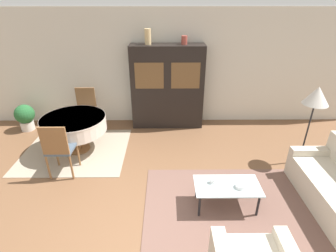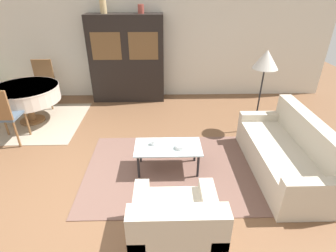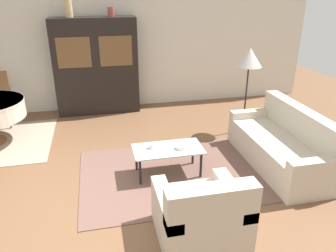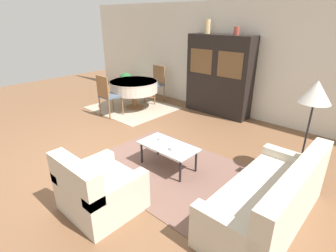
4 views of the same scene
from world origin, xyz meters
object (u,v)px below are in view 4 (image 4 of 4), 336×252
object	(u,v)px
dining_chair_near	(107,93)
potted_plant	(126,81)
floor_lamp	(315,95)
cup	(161,138)
armchair	(98,190)
coffee_table	(168,148)
dining_chair_far	(156,81)
couch	(270,200)
vase_tall	(208,26)
dining_table	(134,87)
bowl	(174,148)
vase_short	(237,31)
display_cabinet	(219,76)

from	to	relation	value
dining_chair_near	potted_plant	size ratio (longest dim) A/B	1.62
floor_lamp	cup	bearing A→B (deg)	-149.63
armchair	coffee_table	bearing A→B (deg)	91.95
dining_chair_far	floor_lamp	xyz separation A→B (m)	(4.46, -1.34, 0.73)
armchair	coffee_table	size ratio (longest dim) A/B	0.91
couch	cup	distance (m)	1.97
floor_lamp	vase_tall	world-z (taller)	vase_tall
floor_lamp	vase_tall	bearing A→B (deg)	151.02
dining_chair_far	dining_table	bearing A→B (deg)	90.00
coffee_table	bowl	size ratio (longest dim) A/B	6.88
vase_short	dining_chair_near	bearing A→B (deg)	-137.91
armchair	display_cabinet	bearing A→B (deg)	102.33
display_cabinet	vase_tall	distance (m)	1.21
coffee_table	vase_short	xyz separation A→B (m)	(-0.50, 2.84, 1.67)
dining_table	vase_short	size ratio (longest dim) A/B	7.02
coffee_table	potted_plant	size ratio (longest dim) A/B	1.54
couch	dining_chair_far	size ratio (longest dim) A/B	1.88
dining_table	dining_chair_far	bearing A→B (deg)	90.00
dining_chair_near	vase_short	bearing A→B (deg)	42.09
armchair	vase_tall	distance (m)	4.77
cup	floor_lamp	bearing A→B (deg)	30.37
couch	potted_plant	distance (m)	6.56
dining_chair_far	bowl	distance (m)	3.91
display_cabinet	dining_chair_near	xyz separation A→B (m)	(-1.89, -2.04, -0.38)
bowl	potted_plant	distance (m)	5.15
dining_chair_near	potted_plant	bearing A→B (deg)	129.65
display_cabinet	vase_tall	xyz separation A→B (m)	(-0.42, 0.00, 1.14)
couch	coffee_table	distance (m)	1.74
cup	bowl	world-z (taller)	cup
floor_lamp	bowl	xyz separation A→B (m)	(-1.52, -1.23, -0.89)
couch	coffee_table	world-z (taller)	couch
dining_chair_far	vase_tall	xyz separation A→B (m)	(1.47, 0.31, 1.52)
vase_short	dining_table	bearing A→B (deg)	-152.49
display_cabinet	dining_chair_near	distance (m)	2.80
vase_short	couch	bearing A→B (deg)	-52.64
cup	vase_short	bearing A→B (deg)	95.96
dining_table	cup	distance (m)	3.01
couch	vase_short	world-z (taller)	vase_short
dining_table	cup	size ratio (longest dim) A/B	15.58
coffee_table	armchair	bearing A→B (deg)	-88.05
dining_chair_near	armchair	bearing A→B (deg)	-37.76
display_cabinet	coffee_table	bearing A→B (deg)	-72.90
dining_chair_near	display_cabinet	bearing A→B (deg)	47.19
display_cabinet	vase_tall	world-z (taller)	vase_tall
display_cabinet	vase_short	distance (m)	1.13
display_cabinet	cup	world-z (taller)	display_cabinet
couch	dining_chair_far	xyz separation A→B (m)	(-4.50, 2.63, 0.28)
coffee_table	potted_plant	bearing A→B (deg)	148.57
dining_table	vase_tall	bearing A→B (deg)	38.69
dining_chair_far	bowl	bearing A→B (deg)	138.69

